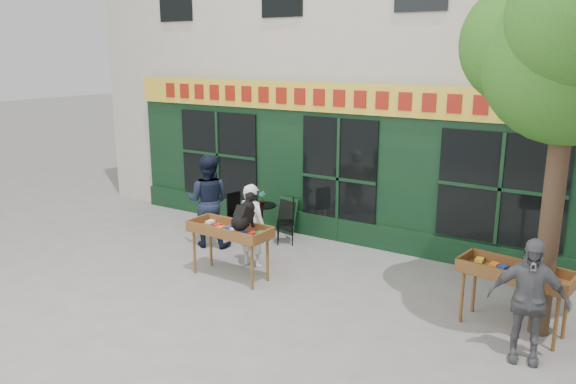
# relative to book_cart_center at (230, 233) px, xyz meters

# --- Properties ---
(ground) EXTENTS (80.00, 80.00, 0.00)m
(ground) POSITION_rel_book_cart_center_xyz_m (0.66, 0.47, -0.82)
(ground) COLOR slate
(ground) RESTS_ON ground
(building) EXTENTS (14.00, 7.26, 10.00)m
(building) POSITION_rel_book_cart_center_xyz_m (0.66, 6.45, 4.15)
(building) COLOR beige
(building) RESTS_ON ground
(book_cart_center) EXTENTS (1.51, 0.65, 0.99)m
(book_cart_center) POSITION_rel_book_cart_center_xyz_m (0.00, 0.00, 0.00)
(book_cart_center) COLOR brown
(book_cart_center) RESTS_ON ground
(dog) EXTENTS (0.35, 0.61, 0.60)m
(dog) POSITION_rel_book_cart_center_xyz_m (0.35, -0.05, 0.47)
(dog) COLOR black
(dog) RESTS_ON book_cart_center
(woman) EXTENTS (0.58, 0.39, 1.57)m
(woman) POSITION_rel_book_cart_center_xyz_m (0.00, 0.65, -0.04)
(woman) COLOR silver
(woman) RESTS_ON ground
(book_cart_right) EXTENTS (1.57, 0.82, 0.99)m
(book_cart_right) POSITION_rel_book_cart_center_xyz_m (4.61, 0.62, 0.00)
(book_cart_right) COLOR brown
(book_cart_right) RESTS_ON ground
(man_right) EXTENTS (1.03, 0.60, 1.66)m
(man_right) POSITION_rel_book_cart_center_xyz_m (4.91, -0.13, 0.01)
(man_right) COLOR #505155
(man_right) RESTS_ON ground
(bistro_table) EXTENTS (0.60, 0.60, 0.76)m
(bistro_table) POSITION_rel_book_cart_center_xyz_m (-0.73, 2.01, -0.28)
(bistro_table) COLOR black
(bistro_table) RESTS_ON ground
(bistro_chair_left) EXTENTS (0.44, 0.43, 0.95)m
(bistro_chair_left) POSITION_rel_book_cart_center_xyz_m (-1.37, 1.93, -0.26)
(bistro_chair_left) COLOR black
(bistro_chair_left) RESTS_ON ground
(bistro_chair_right) EXTENTS (0.50, 0.50, 0.95)m
(bistro_chair_right) POSITION_rel_book_cart_center_xyz_m (-0.10, 2.10, -0.26)
(bistro_chair_right) COLOR black
(bistro_chair_right) RESTS_ON ground
(potted_plant) EXTENTS (0.16, 0.11, 0.29)m
(potted_plant) POSITION_rel_book_cart_center_xyz_m (-0.73, 2.01, 0.09)
(potted_plant) COLOR gray
(potted_plant) RESTS_ON bistro_table
(man_left) EXTENTS (1.13, 1.01, 1.90)m
(man_left) POSITION_rel_book_cart_center_xyz_m (-1.43, 1.11, 0.13)
(man_left) COLOR black
(man_left) RESTS_ON ground
(chalkboard) EXTENTS (0.59, 0.30, 0.79)m
(chalkboard) POSITION_rel_book_cart_center_xyz_m (-0.55, 2.66, -0.42)
(chalkboard) COLOR black
(chalkboard) RESTS_ON ground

